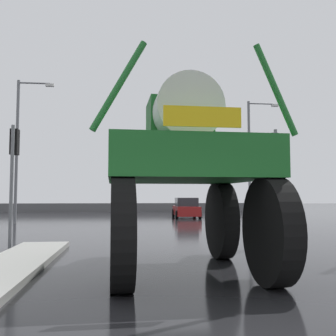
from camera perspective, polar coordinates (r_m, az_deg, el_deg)
name	(u,v)px	position (r m, az deg, el deg)	size (l,w,h in m)	color
ground_plane	(143,226)	(21.89, -3.72, -8.44)	(120.00, 120.00, 0.00)	black
oversize_sprayer	(182,173)	(8.69, 2.07, -0.78)	(3.83, 5.41, 4.50)	black
sedan_ahead	(186,208)	(29.82, 2.67, -5.92)	(1.98, 4.15, 1.52)	maroon
traffic_signal_near_left	(14,158)	(13.50, -21.67, 1.31)	(0.24, 0.54, 3.93)	slate
traffic_signal_near_right	(274,161)	(14.00, 15.30, 1.04)	(0.24, 0.54, 3.95)	slate
traffic_signal_far_left	(213,184)	(29.20, 6.56, -2.41)	(0.24, 0.55, 3.44)	slate
streetlight_far_left	(20,143)	(25.29, -20.88, 3.44)	(2.20, 0.24, 8.74)	slate
streetlight_far_right	(252,153)	(28.47, 12.16, 2.19)	(2.31, 0.24, 8.47)	slate
roadside_barrier	(134,208)	(40.72, -4.93, -5.79)	(27.44, 0.24, 0.90)	#59595B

